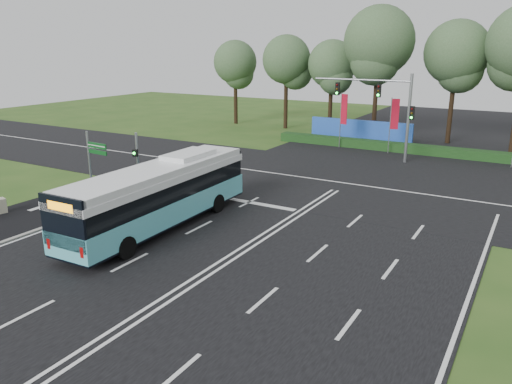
{
  "coord_description": "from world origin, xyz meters",
  "views": [
    {
      "loc": [
        11.35,
        -19.34,
        8.99
      ],
      "look_at": [
        -1.08,
        2.0,
        1.77
      ],
      "focal_mm": 35.0,
      "sensor_mm": 36.0,
      "label": 1
    }
  ],
  "objects": [
    {
      "name": "city_bus",
      "position": [
        -5.03,
        -0.91,
        1.76
      ],
      "size": [
        2.88,
        12.25,
        3.5
      ],
      "rotation": [
        0.0,
        0.0,
        0.03
      ],
      "color": "#56BCC9",
      "rests_on": "ground"
    },
    {
      "name": "banner_flag_left",
      "position": [
        -4.55,
        23.56,
        3.26
      ],
      "size": [
        0.71,
        0.29,
        5.03
      ],
      "rotation": [
        0.0,
        0.0,
        -0.33
      ],
      "color": "gray",
      "rests_on": "ground"
    },
    {
      "name": "pedestrian_signal",
      "position": [
        -10.2,
        3.03,
        2.15
      ],
      "size": [
        0.37,
        0.44,
        3.93
      ],
      "rotation": [
        0.0,
        0.0,
        0.43
      ],
      "color": "gray",
      "rests_on": "ground"
    },
    {
      "name": "road_main",
      "position": [
        0.0,
        0.0,
        0.02
      ],
      "size": [
        20.0,
        120.0,
        0.04
      ],
      "primitive_type": "cube",
      "color": "black",
      "rests_on": "ground"
    },
    {
      "name": "utility_cabinet",
      "position": [
        -14.24,
        -3.64,
        0.44
      ],
      "size": [
        0.62,
        0.56,
        0.88
      ],
      "primitive_type": "cube",
      "rotation": [
        0.0,
        0.0,
        -0.25
      ],
      "color": "beige",
      "rests_on": "ground"
    },
    {
      "name": "kerb_strip",
      "position": [
        -10.1,
        -3.0,
        0.06
      ],
      "size": [
        0.25,
        18.0,
        0.12
      ],
      "primitive_type": "cube",
      "color": "gray",
      "rests_on": "ground"
    },
    {
      "name": "ground",
      "position": [
        0.0,
        0.0,
        0.0
      ],
      "size": [
        120.0,
        120.0,
        0.0
      ],
      "primitive_type": "plane",
      "color": "#2C511B",
      "rests_on": "ground"
    },
    {
      "name": "street_sign",
      "position": [
        -11.09,
        0.36,
        2.69
      ],
      "size": [
        1.67,
        0.24,
        4.3
      ],
      "rotation": [
        0.0,
        0.0,
        -0.08
      ],
      "color": "gray",
      "rests_on": "ground"
    },
    {
      "name": "blue_hoarding",
      "position": [
        -4.0,
        27.0,
        1.1
      ],
      "size": [
        10.0,
        0.3,
        2.2
      ],
      "primitive_type": "cube",
      "color": "blue",
      "rests_on": "ground"
    },
    {
      "name": "hedge",
      "position": [
        0.0,
        24.5,
        0.4
      ],
      "size": [
        22.0,
        1.2,
        0.8
      ],
      "primitive_type": "cube",
      "color": "#153413",
      "rests_on": "ground"
    },
    {
      "name": "eucalyptus_row",
      "position": [
        1.38,
        30.68,
        8.34
      ],
      "size": [
        47.35,
        9.72,
        12.8
      ],
      "color": "black",
      "rests_on": "ground"
    },
    {
      "name": "traffic_light_gantry",
      "position": [
        0.21,
        20.5,
        4.66
      ],
      "size": [
        8.41,
        0.28,
        7.0
      ],
      "color": "gray",
      "rests_on": "ground"
    },
    {
      "name": "bike_path",
      "position": [
        -12.5,
        -3.0,
        0.03
      ],
      "size": [
        5.0,
        18.0,
        0.06
      ],
      "primitive_type": "cube",
      "color": "black",
      "rests_on": "ground"
    },
    {
      "name": "banner_flag_mid",
      "position": [
        0.06,
        23.44,
        3.15
      ],
      "size": [
        0.68,
        0.28,
        4.85
      ],
      "rotation": [
        0.0,
        0.0,
        0.34
      ],
      "color": "gray",
      "rests_on": "ground"
    },
    {
      "name": "road_cross",
      "position": [
        0.0,
        12.0,
        0.03
      ],
      "size": [
        120.0,
        14.0,
        0.05
      ],
      "primitive_type": "cube",
      "color": "black",
      "rests_on": "ground"
    }
  ]
}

